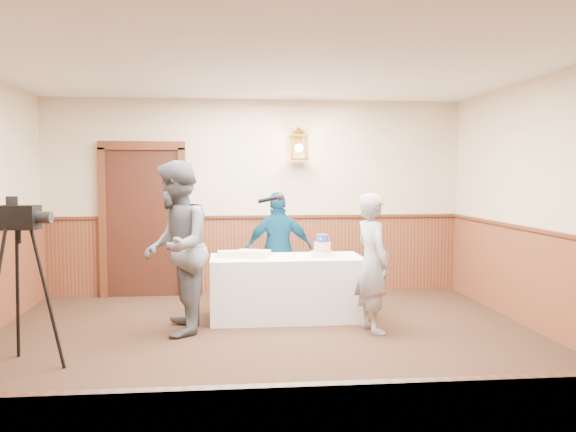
% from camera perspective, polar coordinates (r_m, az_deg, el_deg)
% --- Properties ---
extents(ground, '(7.00, 7.00, 0.00)m').
position_cam_1_polar(ground, '(5.58, -1.04, -14.19)').
color(ground, black).
rests_on(ground, ground).
extents(room_shell, '(6.02, 7.02, 2.81)m').
position_cam_1_polar(room_shell, '(5.75, -1.98, 1.81)').
color(room_shell, '#C8B396').
rests_on(room_shell, ground).
extents(display_table, '(1.80, 0.80, 0.75)m').
position_cam_1_polar(display_table, '(7.34, -0.16, -6.72)').
color(display_table, white).
rests_on(display_table, ground).
extents(tiered_cake, '(0.27, 0.27, 0.26)m').
position_cam_1_polar(tiered_cake, '(7.32, 3.23, -2.97)').
color(tiered_cake, beige).
rests_on(tiered_cake, display_table).
extents(sheet_cake_yellow, '(0.46, 0.41, 0.08)m').
position_cam_1_polar(sheet_cake_yellow, '(7.24, -3.39, -3.56)').
color(sheet_cake_yellow, '#DFC685').
rests_on(sheet_cake_yellow, display_table).
extents(sheet_cake_green, '(0.31, 0.25, 0.07)m').
position_cam_1_polar(sheet_cake_green, '(7.29, -5.43, -3.56)').
color(sheet_cake_green, '#A7E9A4').
rests_on(sheet_cake_green, display_table).
extents(interviewer, '(1.53, 0.92, 1.88)m').
position_cam_1_polar(interviewer, '(6.69, -10.46, -2.93)').
color(interviewer, '#52555B').
rests_on(interviewer, ground).
extents(baker, '(0.48, 0.62, 1.53)m').
position_cam_1_polar(baker, '(6.74, 7.91, -4.37)').
color(baker, '#939197').
rests_on(baker, ground).
extents(assistant_p, '(0.90, 0.42, 1.51)m').
position_cam_1_polar(assistant_p, '(7.87, -0.85, -3.21)').
color(assistant_p, '#0A3652').
rests_on(assistant_p, ground).
extents(tv_camera_rig, '(0.57, 0.53, 1.46)m').
position_cam_1_polar(tv_camera_rig, '(5.96, -23.79, -6.83)').
color(tv_camera_rig, black).
rests_on(tv_camera_rig, ground).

